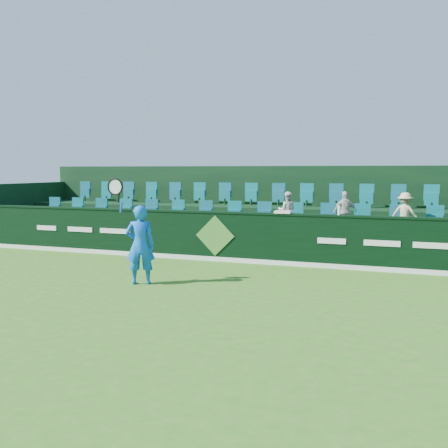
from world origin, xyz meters
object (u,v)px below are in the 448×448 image
at_px(tennis_player, 140,244).
at_px(spectator_middle, 345,211).
at_px(towel, 283,212).
at_px(spectator_right, 405,213).
at_px(drinks_bottle, 339,210).
at_px(spectator_left, 287,211).

height_order(tennis_player, spectator_middle, tennis_player).
xyz_separation_m(spectator_middle, towel, (-1.46, -1.12, 0.03)).
relative_size(spectator_middle, spectator_right, 1.01).
distance_m(towel, drinks_bottle, 1.42).
height_order(spectator_right, drinks_bottle, spectator_right).
relative_size(spectator_left, spectator_middle, 0.97).
xyz_separation_m(spectator_left, spectator_right, (3.11, 0.00, 0.01)).
xyz_separation_m(spectator_middle, drinks_bottle, (-0.04, -1.12, 0.12)).
bearing_deg(spectator_right, spectator_middle, 14.83).
height_order(tennis_player, drinks_bottle, tennis_player).
height_order(tennis_player, spectator_left, tennis_player).
bearing_deg(spectator_middle, towel, 14.91).
bearing_deg(tennis_player, spectator_right, 38.47).
xyz_separation_m(tennis_player, towel, (2.43, 3.18, 0.51)).
height_order(spectator_left, drinks_bottle, spectator_left).
relative_size(tennis_player, drinks_bottle, 10.10).
height_order(spectator_middle, towel, spectator_middle).
bearing_deg(tennis_player, towel, 52.61).
distance_m(spectator_middle, towel, 1.84).
bearing_deg(towel, spectator_middle, 37.54).
distance_m(spectator_left, drinks_bottle, 1.92).
height_order(tennis_player, spectator_right, tennis_player).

